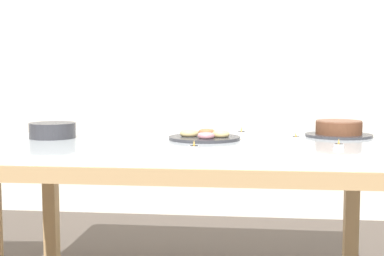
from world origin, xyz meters
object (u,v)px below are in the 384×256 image
tealight_centre (49,129)px  tealight_near_cakes (296,138)px  cake_chocolate_round (339,130)px  tealight_left_edge (194,147)px  plate_stack (53,130)px  tealight_right_edge (339,145)px  pastry_platter (204,137)px  tealight_near_front (241,133)px

tealight_centre → tealight_near_cakes: bearing=-11.9°
cake_chocolate_round → tealight_left_edge: (-0.63, -0.54, -0.02)m
plate_stack → tealight_right_edge: plate_stack is taller
tealight_left_edge → tealight_near_cakes: 0.55m
cake_chocolate_round → pastry_platter: (-0.62, -0.19, -0.02)m
tealight_left_edge → tealight_near_cakes: bearing=41.1°
tealight_near_cakes → tealight_right_edge: size_ratio=1.00×
plate_stack → tealight_near_cakes: 1.10m
plate_stack → tealight_near_front: 0.89m
tealight_centre → tealight_near_cakes: 1.26m
cake_chocolate_round → pastry_platter: 0.64m
plate_stack → tealight_near_front: size_ratio=5.25×
tealight_near_front → tealight_right_edge: bearing=-48.8°
plate_stack → cake_chocolate_round: bearing=8.9°
tealight_near_cakes → pastry_platter: bearing=-178.1°
tealight_left_edge → tealight_right_edge: bearing=12.1°
pastry_platter → tealight_near_front: (0.16, 0.22, -0.00)m
tealight_near_front → tealight_right_edge: size_ratio=1.00×
pastry_platter → tealight_left_edge: 0.35m
pastry_platter → tealight_near_cakes: 0.40m
tealight_near_cakes → cake_chocolate_round: bearing=39.7°
tealight_left_edge → cake_chocolate_round: bearing=40.7°
plate_stack → tealight_left_edge: bearing=-25.8°
tealight_near_front → tealight_centre: bearing=176.8°
tealight_centre → tealight_left_edge: bearing=-37.1°
cake_chocolate_round → plate_stack: bearing=-171.1°
cake_chocolate_round → tealight_near_front: 0.46m
plate_stack → tealight_right_edge: (1.25, -0.21, -0.02)m
plate_stack → tealight_near_front: bearing=15.1°
cake_chocolate_round → tealight_near_front: (-0.46, 0.03, -0.02)m
tealight_left_edge → tealight_near_front: (0.17, 0.56, 0.00)m
cake_chocolate_round → tealight_centre: bearing=176.7°
tealight_right_edge → tealight_near_front: bearing=131.2°
tealight_left_edge → tealight_right_edge: size_ratio=1.00×
tealight_near_cakes → tealight_centre: bearing=168.1°
tealight_near_front → plate_stack: bearing=-164.9°
tealight_left_edge → tealight_right_edge: 0.57m
pastry_platter → tealight_near_cakes: (0.40, 0.01, -0.00)m
plate_stack → tealight_left_edge: (0.69, -0.33, -0.02)m
plate_stack → tealight_near_cakes: size_ratio=5.25×
tealight_near_cakes → tealight_near_front: 0.32m
plate_stack → tealight_left_edge: 0.77m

